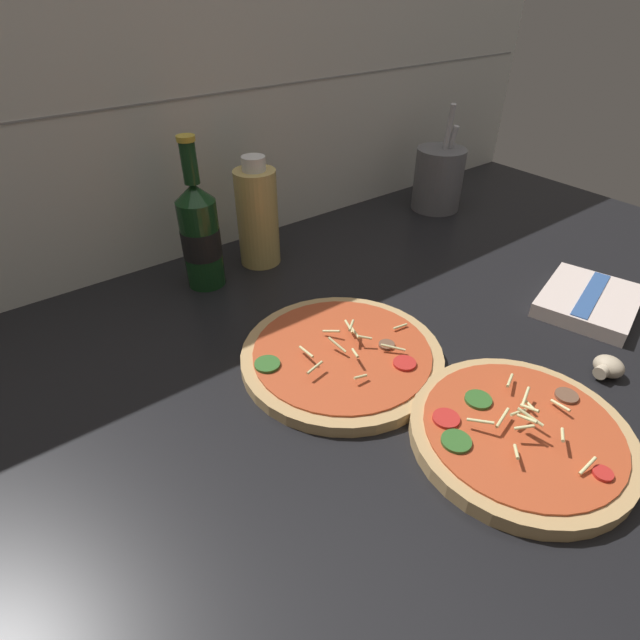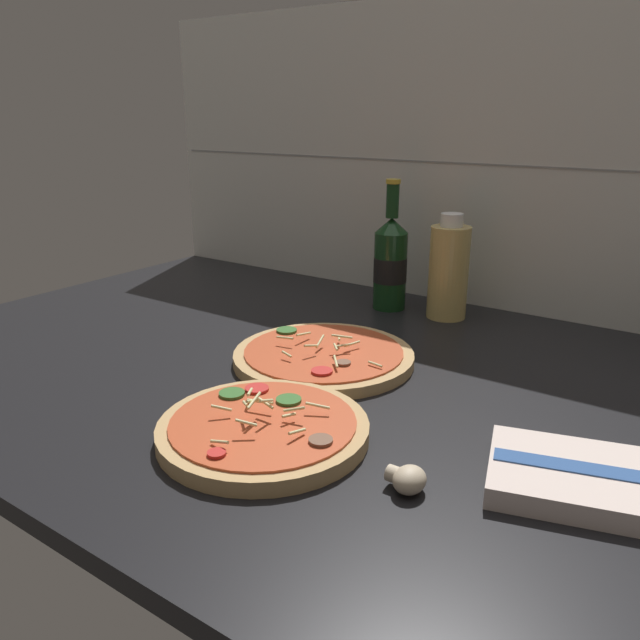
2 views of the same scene
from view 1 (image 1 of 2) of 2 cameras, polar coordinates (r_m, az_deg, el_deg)
name	(u,v)px [view 1 (image 1 of 2)]	position (r cm, az deg, el deg)	size (l,w,h in cm)	color
counter_slab	(403,354)	(73.97, 9.41, -3.89)	(160.00, 90.00, 2.50)	black
tile_backsplash	(231,91)	(95.60, -10.18, 24.37)	(160.00, 1.13, 60.00)	silver
pizza_near	(520,434)	(63.16, 21.85, -11.99)	(25.23, 25.23, 5.45)	tan
pizza_far	(342,356)	(69.25, 2.51, -4.12)	(27.87, 27.87, 4.84)	tan
beer_bottle	(200,234)	(84.98, -13.53, 9.50)	(6.46, 6.46, 24.96)	#143819
oil_bottle	(258,216)	(90.64, -7.15, 11.69)	(7.32, 7.32, 19.49)	#D6B766
mushroom_left	(608,367)	(77.06, 30.04, -4.67)	(4.15, 3.95, 2.77)	beige
utensil_crock	(438,178)	(117.15, 13.37, 15.46)	(10.61, 10.61, 22.41)	slate
dish_towel	(589,301)	(90.88, 28.38, 1.93)	(19.68, 17.59, 2.56)	beige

